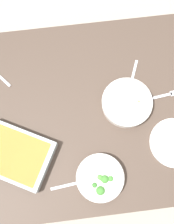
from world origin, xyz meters
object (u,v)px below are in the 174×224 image
at_px(broccoli_bowl, 100,178).
at_px(fork_on_table, 164,96).
at_px(side_plate, 174,143).
at_px(stew_bowl, 127,103).
at_px(spoon_by_stew, 131,82).
at_px(spoon_by_broccoli, 77,183).
at_px(baking_dish, 15,155).

distance_m(broccoli_bowl, fork_on_table, 0.48).
bearing_deg(side_plate, broccoli_bowl, -162.42).
xyz_separation_m(stew_bowl, broccoli_bowl, (-0.16, -0.31, -0.00)).
relative_size(spoon_by_stew, spoon_by_broccoli, 0.96).
height_order(side_plate, fork_on_table, side_plate).
relative_size(stew_bowl, side_plate, 1.03).
bearing_deg(spoon_by_stew, stew_bowl, -112.14).
height_order(baking_dish, fork_on_table, baking_dish).
relative_size(stew_bowl, baking_dish, 0.61).
height_order(stew_bowl, spoon_by_broccoli, stew_bowl).
xyz_separation_m(broccoli_bowl, side_plate, (0.35, 0.11, -0.02)).
bearing_deg(fork_on_table, spoon_by_stew, 149.22).
height_order(broccoli_bowl, fork_on_table, broccoli_bowl).
distance_m(broccoli_bowl, side_plate, 0.36).
bearing_deg(side_plate, spoon_by_stew, 115.21).
xyz_separation_m(spoon_by_stew, spoon_by_broccoli, (-0.30, -0.42, 0.00)).
bearing_deg(spoon_by_broccoli, fork_on_table, 37.45).
distance_m(spoon_by_stew, fork_on_table, 0.16).
relative_size(baking_dish, spoon_by_broccoli, 2.09).
height_order(stew_bowl, fork_on_table, stew_bowl).
bearing_deg(broccoli_bowl, spoon_by_stew, 63.77).
bearing_deg(baking_dish, broccoli_bowl, -21.75).
distance_m(baking_dish, spoon_by_stew, 0.62).
distance_m(stew_bowl, fork_on_table, 0.18).
bearing_deg(baking_dish, stew_bowl, 18.47).
xyz_separation_m(stew_bowl, spoon_by_broccoli, (-0.26, -0.32, -0.03)).
bearing_deg(spoon_by_stew, side_plate, -64.79).
distance_m(spoon_by_stew, spoon_by_broccoli, 0.52).
relative_size(baking_dish, side_plate, 1.67).
bearing_deg(spoon_by_broccoli, stew_bowl, 50.57).
distance_m(stew_bowl, spoon_by_broccoli, 0.41).
xyz_separation_m(broccoli_bowl, baking_dish, (-0.35, 0.14, 0.00)).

